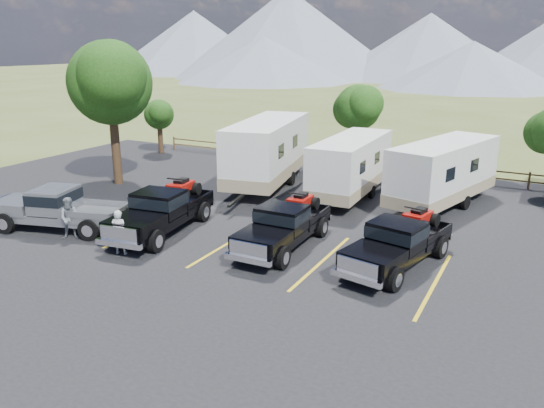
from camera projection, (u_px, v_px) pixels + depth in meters
The scene contains 17 objects.
ground at pixel (214, 295), 16.71m from camera, with size 320.00×320.00×0.00m, color #465323.
asphalt_lot at pixel (260, 262), 19.24m from camera, with size 44.00×34.00×0.04m, color black.
stall_lines at pixel (273, 252), 20.08m from camera, with size 12.12×5.50×0.01m.
tree_big_nw at pixel (110, 83), 28.34m from camera, with size 5.54×5.18×7.84m.
tree_north at pixel (358, 108), 32.57m from camera, with size 3.46×3.24×5.25m.
tree_nw_small at pixel (159, 115), 37.46m from camera, with size 2.59×2.43×3.85m.
rail_fence at pixel (418, 167), 31.27m from camera, with size 36.12×0.12×1.00m.
mountain_range at pixel (474, 42), 107.40m from camera, with size 209.00×71.00×20.00m.
rig_left at pixel (163, 210), 21.97m from camera, with size 2.76×6.26×2.02m.
rig_center at pixel (285, 224), 20.37m from camera, with size 2.05×5.67×1.89m.
rig_right at pixel (399, 242), 18.60m from camera, with size 2.90×5.88×1.88m.
trailer_left at pixel (268, 152), 29.05m from camera, with size 4.29×10.36×3.59m.
trailer_center at pixel (351, 167), 26.83m from camera, with size 2.45×8.78×3.05m.
trailer_right at pixel (443, 173), 25.29m from camera, with size 4.16×9.00×3.14m.
pickup_silver at pixel (59, 208), 22.26m from camera, with size 6.28×3.46×1.80m.
person_a at pixel (119, 232), 19.68m from camera, with size 0.63×0.41×1.72m, color #B8B8B8.
person_b at pixel (70, 218), 21.22m from camera, with size 0.84×0.65×1.72m, color slate.
Camera 1 is at (8.73, -12.52, 7.62)m, focal length 35.00 mm.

